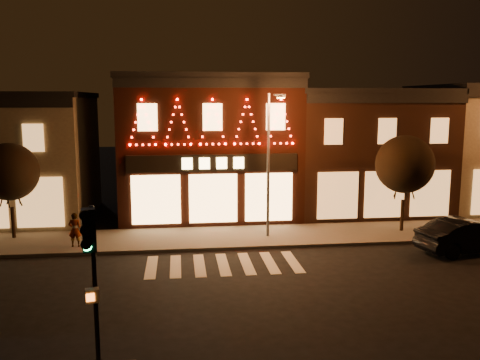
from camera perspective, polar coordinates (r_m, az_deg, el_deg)
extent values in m
plane|color=black|center=(18.25, -0.75, -13.29)|extent=(120.00, 120.00, 0.00)
cube|color=#47423D|center=(26.00, 1.75, -6.28)|extent=(44.00, 4.00, 0.15)
cube|color=black|center=(30.99, -3.55, 3.56)|extent=(10.00, 8.00, 8.00)
cube|color=black|center=(30.87, -3.63, 11.25)|extent=(10.20, 8.20, 0.30)
cube|color=black|center=(26.82, -3.11, 10.75)|extent=(10.00, 0.25, 0.50)
cube|color=black|center=(26.96, -3.03, 1.90)|extent=(9.00, 0.15, 0.90)
cube|color=#FFD87F|center=(26.86, -3.01, 1.87)|extent=(3.40, 0.08, 0.60)
cube|color=#331B11|center=(32.97, 13.19, 2.97)|extent=(9.00, 8.00, 7.20)
cube|color=black|center=(32.81, 13.43, 9.49)|extent=(9.20, 8.20, 0.30)
cube|color=black|center=(29.03, 16.19, 8.69)|extent=(9.00, 0.25, 0.50)
cylinder|color=black|center=(12.83, -15.76, -12.33)|extent=(0.11, 0.11, 4.36)
cube|color=black|center=(12.15, -16.45, -5.36)|extent=(0.36, 0.34, 0.99)
cylinder|color=#19FF72|center=(12.10, -16.65, -7.06)|extent=(0.22, 0.10, 0.21)
cube|color=beige|center=(12.63, -16.10, -12.23)|extent=(0.34, 0.27, 0.32)
cylinder|color=#59595E|center=(25.18, 3.16, 1.57)|extent=(0.14, 0.14, 7.05)
cylinder|color=#59595E|center=(24.32, 3.88, 9.43)|extent=(0.40, 1.40, 0.09)
cube|color=#59595E|center=(23.67, 4.57, 9.33)|extent=(0.48, 0.34, 0.16)
cube|color=orange|center=(23.67, 4.56, 9.09)|extent=(0.37, 0.25, 0.04)
cylinder|color=black|center=(27.67, -23.90, -4.33)|extent=(0.18, 0.18, 1.53)
sphere|color=black|center=(27.23, -24.24, 0.84)|extent=(2.81, 2.81, 2.81)
cylinder|color=black|center=(27.97, 17.57, -3.74)|extent=(0.18, 0.18, 1.62)
sphere|color=black|center=(27.52, 17.83, 1.68)|extent=(2.97, 2.97, 2.97)
imported|color=black|center=(25.65, 24.00, -5.66)|extent=(4.97, 2.53, 1.56)
imported|color=gray|center=(25.00, -17.87, -5.28)|extent=(0.60, 0.41, 1.60)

